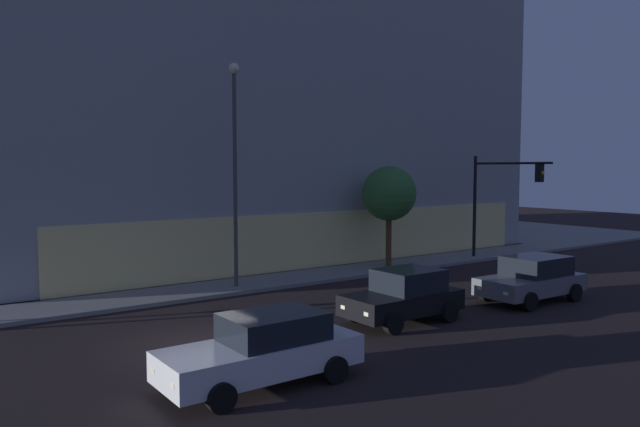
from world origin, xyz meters
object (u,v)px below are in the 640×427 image
car_black (404,296)px  car_grey (532,278)px  modern_building (221,79)px  traffic_light_far_corner (499,189)px  street_lamp_sidewalk (235,150)px  car_white (264,349)px  sidewalk_tree (389,194)px

car_black → car_grey: car_black is taller
modern_building → traffic_light_far_corner: (8.36, -15.75, -6.91)m
car_black → car_grey: 6.08m
modern_building → street_lamp_sidewalk: 16.27m
car_white → car_black: bearing=19.1°
modern_building → street_lamp_sidewalk: modern_building is taller
traffic_light_far_corner → car_grey: traffic_light_far_corner is taller
car_black → street_lamp_sidewalk: bearing=104.5°
modern_building → traffic_light_far_corner: bearing=-62.0°
modern_building → car_black: (-4.36, -21.93, -9.95)m
traffic_light_far_corner → street_lamp_sidewalk: (-14.74, 1.66, 1.86)m
traffic_light_far_corner → car_black: (-12.72, -6.18, -3.04)m
modern_building → car_grey: size_ratio=6.96×
street_lamp_sidewalk → car_white: 12.13m
street_lamp_sidewalk → car_white: bearing=-114.2°
street_lamp_sidewalk → car_white: street_lamp_sidewalk is taller
street_lamp_sidewalk → car_grey: size_ratio=2.08×
modern_building → car_grey: bearing=-85.7°
street_lamp_sidewalk → car_grey: street_lamp_sidewalk is taller
traffic_light_far_corner → car_white: (-19.29, -8.45, -3.07)m
street_lamp_sidewalk → car_black: 9.46m
sidewalk_tree → car_white: (-13.10, -10.24, -2.91)m
traffic_light_far_corner → sidewalk_tree: bearing=163.9°
modern_building → street_lamp_sidewalk: size_ratio=3.35×
street_lamp_sidewalk → sidewalk_tree: street_lamp_sidewalk is taller
street_lamp_sidewalk → car_black: size_ratio=2.25×
street_lamp_sidewalk → car_grey: 12.65m
sidewalk_tree → car_black: sidewalk_tree is taller
traffic_light_far_corner → car_white: size_ratio=1.17×
modern_building → car_white: modern_building is taller
modern_building → sidewalk_tree: size_ratio=6.14×
car_grey → street_lamp_sidewalk: bearing=133.8°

